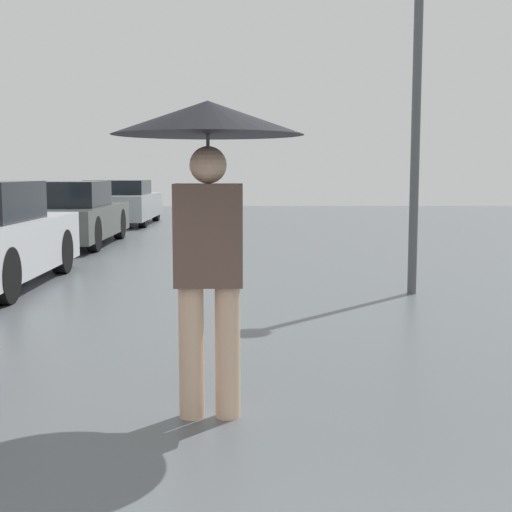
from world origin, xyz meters
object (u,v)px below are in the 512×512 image
(pedestrian, at_px, (208,164))
(parked_car_third, at_px, (66,215))
(street_lamp, at_px, (419,11))
(parked_car_farthest, at_px, (120,203))

(pedestrian, relative_size, parked_car_third, 0.43)
(parked_car_third, distance_m, street_lamp, 8.37)
(pedestrian, xyz_separation_m, parked_car_farthest, (-3.27, 15.78, -0.87))
(parked_car_farthest, height_order, street_lamp, street_lamp)
(pedestrian, distance_m, parked_car_third, 10.57)
(pedestrian, bearing_deg, parked_car_third, 108.29)
(street_lamp, bearing_deg, parked_car_third, 133.42)
(parked_car_third, relative_size, parked_car_farthest, 0.97)
(parked_car_third, relative_size, street_lamp, 0.92)
(parked_car_third, xyz_separation_m, street_lamp, (5.46, -5.77, 2.62))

